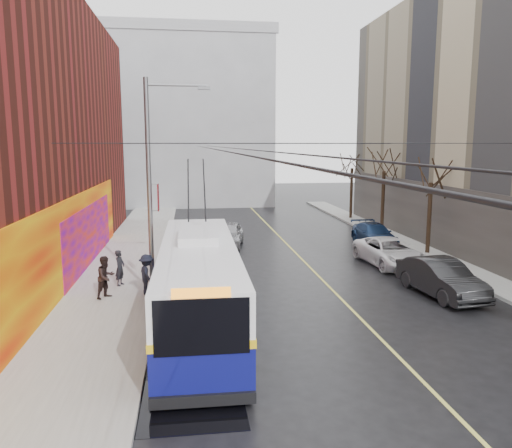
{
  "coord_description": "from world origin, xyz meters",
  "views": [
    {
      "loc": [
        -4.69,
        -10.8,
        6.37
      ],
      "look_at": [
        -1.78,
        10.73,
        2.88
      ],
      "focal_mm": 35.0,
      "sensor_mm": 36.0,
      "label": 1
    }
  ],
  "objects_px": {
    "parked_car_b": "(441,278)",
    "following_car": "(227,234)",
    "parked_car_c": "(390,252)",
    "tree_mid": "(384,160)",
    "streetlight_pole": "(153,182)",
    "trolleybus": "(199,282)",
    "pedestrian_a": "(120,268)",
    "pedestrian_c": "(147,275)",
    "pedestrian_b": "(106,277)",
    "parked_car_d": "(374,234)",
    "tree_near": "(432,169)",
    "tree_far": "(352,159)"
  },
  "relations": [
    {
      "from": "parked_car_c",
      "to": "pedestrian_b",
      "type": "relative_size",
      "value": 2.95
    },
    {
      "from": "streetlight_pole",
      "to": "following_car",
      "type": "height_order",
      "value": "streetlight_pole"
    },
    {
      "from": "tree_near",
      "to": "pedestrian_c",
      "type": "height_order",
      "value": "tree_near"
    },
    {
      "from": "parked_car_d",
      "to": "pedestrian_a",
      "type": "distance_m",
      "value": 16.79
    },
    {
      "from": "tree_mid",
      "to": "pedestrian_b",
      "type": "height_order",
      "value": "tree_mid"
    },
    {
      "from": "tree_near",
      "to": "pedestrian_b",
      "type": "height_order",
      "value": "tree_near"
    },
    {
      "from": "following_car",
      "to": "pedestrian_a",
      "type": "bearing_deg",
      "value": -112.62
    },
    {
      "from": "tree_mid",
      "to": "parked_car_b",
      "type": "bearing_deg",
      "value": -102.38
    },
    {
      "from": "tree_mid",
      "to": "pedestrian_b",
      "type": "relative_size",
      "value": 3.83
    },
    {
      "from": "parked_car_b",
      "to": "following_car",
      "type": "xyz_separation_m",
      "value": [
        -8.18,
        11.41,
        0.01
      ]
    },
    {
      "from": "streetlight_pole",
      "to": "pedestrian_b",
      "type": "relative_size",
      "value": 5.16
    },
    {
      "from": "trolleybus",
      "to": "parked_car_d",
      "type": "xyz_separation_m",
      "value": [
        11.41,
        13.02,
        -0.91
      ]
    },
    {
      "from": "trolleybus",
      "to": "parked_car_b",
      "type": "height_order",
      "value": "trolleybus"
    },
    {
      "from": "parked_car_b",
      "to": "following_car",
      "type": "distance_m",
      "value": 14.03
    },
    {
      "from": "parked_car_d",
      "to": "following_car",
      "type": "xyz_separation_m",
      "value": [
        -9.38,
        0.56,
        0.11
      ]
    },
    {
      "from": "tree_near",
      "to": "parked_car_b",
      "type": "distance_m",
      "value": 9.24
    },
    {
      "from": "parked_car_d",
      "to": "pedestrian_c",
      "type": "xyz_separation_m",
      "value": [
        -13.5,
        -9.54,
        0.33
      ]
    },
    {
      "from": "tree_near",
      "to": "trolleybus",
      "type": "bearing_deg",
      "value": -143.97
    },
    {
      "from": "tree_near",
      "to": "parked_car_d",
      "type": "xyz_separation_m",
      "value": [
        -2.0,
        3.26,
        -4.3
      ]
    },
    {
      "from": "tree_far",
      "to": "pedestrian_b",
      "type": "bearing_deg",
      "value": -129.91
    },
    {
      "from": "pedestrian_c",
      "to": "parked_car_c",
      "type": "bearing_deg",
      "value": -91.06
    },
    {
      "from": "tree_mid",
      "to": "streetlight_pole",
      "type": "bearing_deg",
      "value": -139.35
    },
    {
      "from": "parked_car_c",
      "to": "pedestrian_c",
      "type": "bearing_deg",
      "value": -165.74
    },
    {
      "from": "streetlight_pole",
      "to": "tree_far",
      "type": "height_order",
      "value": "streetlight_pole"
    },
    {
      "from": "streetlight_pole",
      "to": "trolleybus",
      "type": "relative_size",
      "value": 0.74
    },
    {
      "from": "trolleybus",
      "to": "pedestrian_b",
      "type": "distance_m",
      "value": 4.99
    },
    {
      "from": "parked_car_d",
      "to": "tree_mid",
      "type": "bearing_deg",
      "value": 61.57
    },
    {
      "from": "parked_car_c",
      "to": "parked_car_d",
      "type": "bearing_deg",
      "value": 73.18
    },
    {
      "from": "streetlight_pole",
      "to": "tree_near",
      "type": "bearing_deg",
      "value": 21.62
    },
    {
      "from": "pedestrian_a",
      "to": "following_car",
      "type": "bearing_deg",
      "value": -15.01
    },
    {
      "from": "pedestrian_a",
      "to": "pedestrian_c",
      "type": "xyz_separation_m",
      "value": [
        1.3,
        -1.62,
        0.06
      ]
    },
    {
      "from": "pedestrian_c",
      "to": "streetlight_pole",
      "type": "bearing_deg",
      "value": -72.56
    },
    {
      "from": "parked_car_c",
      "to": "tree_mid",
      "type": "bearing_deg",
      "value": 66.4
    },
    {
      "from": "parked_car_b",
      "to": "pedestrian_c",
      "type": "height_order",
      "value": "pedestrian_c"
    },
    {
      "from": "tree_far",
      "to": "trolleybus",
      "type": "distance_m",
      "value": 27.51
    },
    {
      "from": "tree_mid",
      "to": "parked_car_b",
      "type": "distance_m",
      "value": 15.59
    },
    {
      "from": "parked_car_c",
      "to": "pedestrian_b",
      "type": "distance_m",
      "value": 14.58
    },
    {
      "from": "tree_far",
      "to": "streetlight_pole",
      "type": "bearing_deg",
      "value": -127.12
    },
    {
      "from": "streetlight_pole",
      "to": "trolleybus",
      "type": "height_order",
      "value": "streetlight_pole"
    },
    {
      "from": "parked_car_c",
      "to": "tree_far",
      "type": "bearing_deg",
      "value": 74.48
    },
    {
      "from": "streetlight_pole",
      "to": "following_car",
      "type": "distance_m",
      "value": 11.28
    },
    {
      "from": "tree_far",
      "to": "pedestrian_c",
      "type": "bearing_deg",
      "value": -127.4
    },
    {
      "from": "parked_car_d",
      "to": "streetlight_pole",
      "type": "bearing_deg",
      "value": -145.1
    },
    {
      "from": "pedestrian_a",
      "to": "pedestrian_b",
      "type": "distance_m",
      "value": 1.85
    },
    {
      "from": "parked_car_b",
      "to": "tree_far",
      "type": "bearing_deg",
      "value": 75.19
    },
    {
      "from": "streetlight_pole",
      "to": "pedestrian_c",
      "type": "xyz_separation_m",
      "value": [
        -0.36,
        -0.27,
        -3.84
      ]
    },
    {
      "from": "following_car",
      "to": "pedestrian_c",
      "type": "relative_size",
      "value": 2.69
    },
    {
      "from": "tree_near",
      "to": "parked_car_c",
      "type": "xyz_separation_m",
      "value": [
        -3.2,
        -2.14,
        -4.26
      ]
    },
    {
      "from": "tree_mid",
      "to": "trolleybus",
      "type": "relative_size",
      "value": 0.55
    },
    {
      "from": "tree_near",
      "to": "following_car",
      "type": "distance_m",
      "value": 12.71
    }
  ]
}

